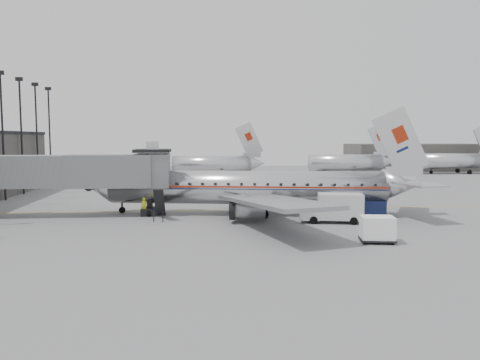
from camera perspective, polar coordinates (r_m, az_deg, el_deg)
The scene contains 12 objects.
ground at distance 42.73m, azimuth 1.19°, elevation -4.87°, with size 160.00×160.00×0.00m, color slate.
hangar at distance 113.44m, azimuth 20.64°, elevation 2.63°, with size 30.00×12.00×6.00m, color #3C3A37.
apron_line at distance 49.00m, azimuth 3.87°, elevation -3.57°, with size 0.15×60.00×0.01m, color gold.
jet_bridge at distance 47.06m, azimuth -19.94°, elevation 0.88°, with size 21.00×6.20×7.10m.
distant_aircraft_near at distance 83.97m, azimuth -3.36°, elevation 1.97°, with size 16.39×3.20×10.26m.
distant_aircraft_mid at distance 92.60m, azimuth 12.85°, elevation 2.16°, with size 16.39×3.20×10.26m.
distant_aircraft_far at distance 106.14m, azimuth 24.57°, elevation 2.19°, with size 16.39×3.20×10.26m.
airliner at distance 45.27m, azimuth 1.59°, elevation -0.93°, with size 32.92×30.28×10.47m.
service_van at distance 42.00m, azimuth 11.15°, elevation -3.29°, with size 5.73×3.11×2.56m.
baggage_cart_navy at distance 45.62m, azimuth 16.14°, elevation -3.35°, with size 2.38×2.05×1.60m.
baggage_cart_white at distance 34.91m, azimuth 16.40°, elevation -5.71°, with size 2.66×2.19×1.88m.
ramp_worker at distance 45.52m, azimuth -11.61°, elevation -3.21°, with size 0.65×0.43×1.79m, color yellow.
Camera 1 is at (-4.90, -41.78, 7.50)m, focal length 35.00 mm.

